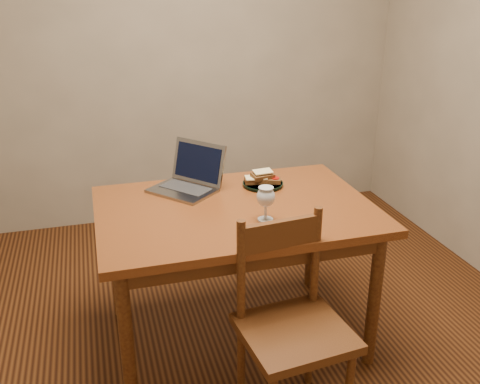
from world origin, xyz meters
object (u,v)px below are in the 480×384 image
object	(u,v)px
table	(236,223)
milk_glass	(266,204)
chair	(293,318)
laptop	(190,177)
plate	(263,184)

from	to	relation	value
table	milk_glass	size ratio (longest dim) A/B	8.10
milk_glass	chair	bearing A→B (deg)	-91.50
chair	laptop	world-z (taller)	laptop
plate	chair	bearing A→B (deg)	-99.31
table	chair	size ratio (longest dim) A/B	2.84
milk_glass	laptop	bearing A→B (deg)	117.72
table	chair	world-z (taller)	chair
table	plate	world-z (taller)	plate
plate	table	bearing A→B (deg)	-133.51
chair	laptop	bearing A→B (deg)	99.48
chair	plate	bearing A→B (deg)	74.74
table	chair	xyz separation A→B (m)	(0.08, -0.57, -0.17)
milk_glass	plate	bearing A→B (deg)	73.38
milk_glass	laptop	xyz separation A→B (m)	(-0.25, 0.47, -0.02)
table	laptop	distance (m)	0.37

